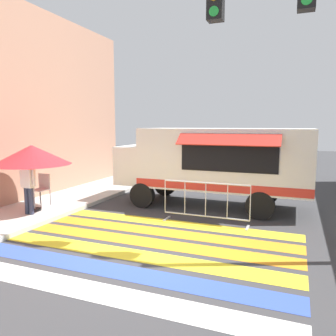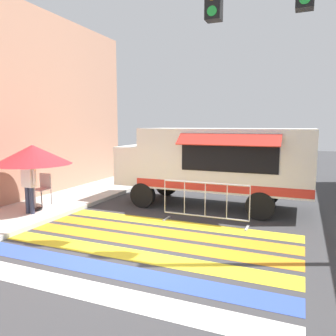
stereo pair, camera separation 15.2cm
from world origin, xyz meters
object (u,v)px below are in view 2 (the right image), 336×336
object	(u,v)px
patio_umbrella	(33,155)
folding_chair	(43,186)
food_truck	(211,160)
vendor_person	(29,182)
barricade_front	(205,203)
traffic_signal_pole	(307,30)

from	to	relation	value
patio_umbrella	folding_chair	bearing A→B (deg)	113.54
food_truck	vendor_person	size ratio (longest dim) A/B	3.73
vendor_person	barricade_front	size ratio (longest dim) A/B	0.69
patio_umbrella	barricade_front	distance (m)	5.08
vendor_person	barricade_front	bearing A→B (deg)	31.24
folding_chair	patio_umbrella	bearing A→B (deg)	-87.78
food_truck	vendor_person	bearing A→B (deg)	-143.41
traffic_signal_pole	folding_chair	bearing A→B (deg)	172.73
patio_umbrella	barricade_front	bearing A→B (deg)	11.48
patio_umbrella	food_truck	bearing A→B (deg)	32.69
food_truck	patio_umbrella	world-z (taller)	food_truck
patio_umbrella	vendor_person	distance (m)	0.81
folding_chair	vendor_person	size ratio (longest dim) A/B	0.60
barricade_front	vendor_person	bearing A→B (deg)	-164.23
patio_umbrella	barricade_front	world-z (taller)	patio_umbrella
traffic_signal_pole	barricade_front	distance (m)	4.60
traffic_signal_pole	folding_chair	distance (m)	8.29
traffic_signal_pole	vendor_person	world-z (taller)	traffic_signal_pole
vendor_person	barricade_front	distance (m)	4.91
traffic_signal_pole	vendor_person	distance (m)	7.72
food_truck	folding_chair	bearing A→B (deg)	-154.73
patio_umbrella	vendor_person	world-z (taller)	patio_umbrella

